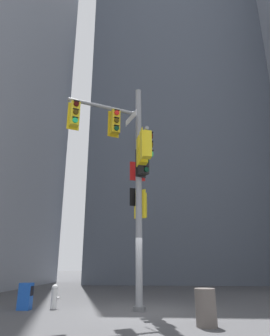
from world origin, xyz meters
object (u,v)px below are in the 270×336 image
Objects in this scene: fire_hydrant at (54,296)px; signal_pole_assembly at (131,165)px; trash_bin at (206,307)px; newspaper_box at (26,296)px.

signal_pole_assembly is at bearing -14.51° from fire_hydrant.
fire_hydrant is at bearing 150.12° from trash_bin.
signal_pole_assembly reaches higher than trash_bin.
newspaper_box is at bearing 156.83° from trash_bin.
newspaper_box is (-0.96, -0.34, 0.02)m from fire_hydrant.
trash_bin is at bearing -29.88° from fire_hydrant.
signal_pole_assembly reaches higher than fire_hydrant.
trash_bin is (5.09, -2.93, 0.03)m from fire_hydrant.
fire_hydrant is 0.92× the size of newspaper_box.
trash_bin reaches higher than fire_hydrant.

